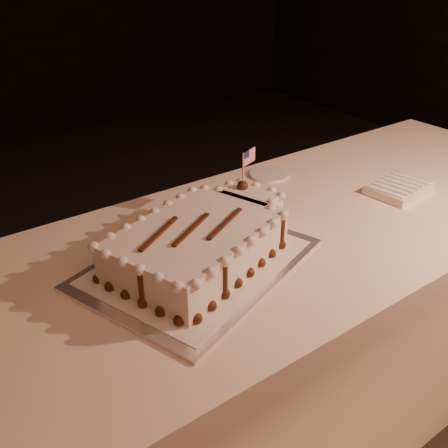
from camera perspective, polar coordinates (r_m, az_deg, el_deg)
banquet_table at (r=1.58m, az=4.04°, el=-12.93°), size 2.40×0.80×0.75m
cake_board at (r=1.23m, az=-3.03°, el=-4.51°), size 0.64×0.56×0.01m
doily at (r=1.23m, az=-3.04°, el=-4.31°), size 0.58×0.51×0.00m
sheet_cake at (r=1.22m, az=-2.27°, el=-1.76°), size 0.53×0.39×0.20m
napkin_stack at (r=1.68m, az=19.33°, el=3.89°), size 0.21×0.16×0.03m
side_plate at (r=1.71m, az=5.16°, el=5.68°), size 0.13×0.13×0.01m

